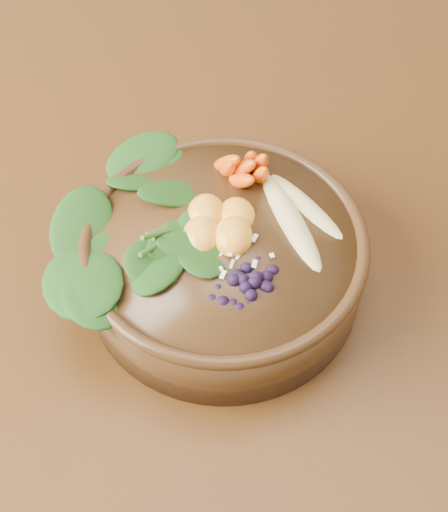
# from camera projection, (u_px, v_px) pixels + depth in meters

# --- Properties ---
(ground) EXTENTS (4.00, 4.00, 0.00)m
(ground) POSITION_uv_depth(u_px,v_px,m) (371.00, 459.00, 1.41)
(ground) COLOR #381E0F
(ground) RESTS_ON ground
(stoneware_bowl) EXTENTS (0.37, 0.37, 0.08)m
(stoneware_bowl) POSITION_uv_depth(u_px,v_px,m) (224.00, 262.00, 0.72)
(stoneware_bowl) COLOR #432811
(stoneware_bowl) RESTS_ON dining_table
(kale_heap) EXTENTS (0.24, 0.22, 0.04)m
(kale_heap) POSITION_uv_depth(u_px,v_px,m) (161.00, 194.00, 0.70)
(kale_heap) COLOR #1E4C14
(kale_heap) RESTS_ON stoneware_bowl
(carrot_cluster) EXTENTS (0.08, 0.08, 0.08)m
(carrot_cluster) POSITION_uv_depth(u_px,v_px,m) (244.00, 145.00, 0.71)
(carrot_cluster) COLOR #F4600E
(carrot_cluster) RESTS_ON stoneware_bowl
(banana_halves) EXTENTS (0.11, 0.16, 0.03)m
(banana_halves) POSITION_uv_depth(u_px,v_px,m) (299.00, 204.00, 0.70)
(banana_halves) COLOR #E0CC84
(banana_halves) RESTS_ON stoneware_bowl
(mandarin_cluster) EXTENTS (0.11, 0.11, 0.03)m
(mandarin_cluster) POSITION_uv_depth(u_px,v_px,m) (219.00, 215.00, 0.69)
(mandarin_cluster) COLOR #FF9D25
(mandarin_cluster) RESTS_ON stoneware_bowl
(blueberry_pile) EXTENTS (0.16, 0.14, 0.04)m
(blueberry_pile) POSITION_uv_depth(u_px,v_px,m) (250.00, 272.00, 0.64)
(blueberry_pile) COLOR black
(blueberry_pile) RESTS_ON stoneware_bowl
(coconut_flakes) EXTENTS (0.11, 0.10, 0.01)m
(coconut_flakes) POSITION_uv_depth(u_px,v_px,m) (233.00, 251.00, 0.68)
(coconut_flakes) COLOR white
(coconut_flakes) RESTS_ON stoneware_bowl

